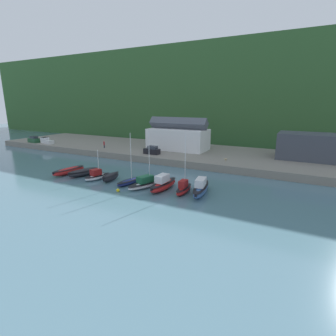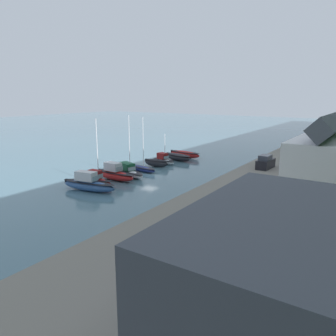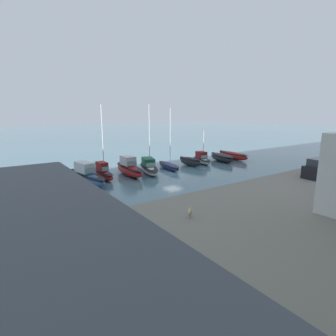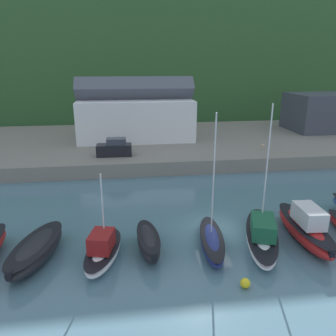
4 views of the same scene
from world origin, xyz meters
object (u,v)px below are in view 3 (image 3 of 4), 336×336
moored_boat_6 (129,168)px  moored_boat_2 (202,159)px  moored_boat_1 (222,157)px  moored_boat_8 (86,176)px  moored_boat_3 (190,161)px  moored_boat_7 (103,173)px  parked_car_0 (319,169)px  dog_on_quay (190,211)px  moored_boat_0 (233,155)px  moored_boat_5 (149,167)px  moored_boat_4 (169,166)px  mooring_buoy_0 (150,163)px

moored_boat_6 → moored_boat_2: bearing=-174.4°
moored_boat_1 → moored_boat_6: size_ratio=0.89×
moored_boat_8 → moored_boat_3: bearing=174.6°
moored_boat_6 → moored_boat_8: (6.48, 1.12, -0.01)m
moored_boat_7 → moored_boat_2: bearing=179.9°
moored_boat_1 → moored_boat_3: 7.35m
parked_car_0 → dog_on_quay: size_ratio=5.35×
moored_boat_0 → moored_boat_8: (28.78, 1.66, 0.26)m
moored_boat_1 → moored_boat_5: (15.44, -0.01, 0.02)m
moored_boat_5 → moored_boat_6: 3.32m
moored_boat_4 → parked_car_0: size_ratio=2.21×
moored_boat_4 → moored_boat_5: size_ratio=0.95×
parked_car_0 → mooring_buoy_0: (7.81, -23.86, -2.28)m
moored_boat_0 → moored_boat_1: 3.57m
moored_boat_1 → dog_on_quay: size_ratio=8.64×
moored_boat_3 → moored_boat_1: bearing=175.3°
moored_boat_5 → moored_boat_6: size_ratio=1.28×
moored_boat_6 → parked_car_0: 23.85m
moored_boat_2 → mooring_buoy_0: size_ratio=10.02×
moored_boat_4 → moored_boat_6: bearing=9.1°
moored_boat_4 → moored_boat_8: bearing=13.5°
moored_boat_5 → dog_on_quay: (8.51, 20.05, 1.35)m
moored_boat_0 → moored_boat_2: (7.89, -0.12, 0.00)m
moored_boat_7 → moored_boat_8: 2.83m
moored_boat_2 → moored_boat_4: size_ratio=0.62×
moored_boat_0 → moored_boat_4: (15.34, 0.45, -0.19)m
moored_boat_3 → parked_car_0: parked_car_0 is taller
moored_boat_2 → moored_boat_3: 3.04m
moored_boat_6 → moored_boat_3: bearing=-176.3°
moored_boat_5 → mooring_buoy_0: 5.35m
moored_boat_4 → moored_boat_5: bearing=8.2°
moored_boat_4 → moored_boat_6: size_ratio=1.21×
moored_boat_5 → mooring_buoy_0: (-2.85, -4.50, -0.47)m
moored_boat_0 → moored_boat_7: 26.19m
moored_boat_2 → mooring_buoy_0: bearing=-12.4°
moored_boat_1 → mooring_buoy_0: moored_boat_1 is taller
dog_on_quay → moored_boat_8: bearing=135.7°
moored_boat_3 → moored_boat_7: 15.29m
mooring_buoy_0 → moored_boat_3: bearing=139.6°
moored_boat_3 → mooring_buoy_0: size_ratio=8.52×
moored_boat_4 → moored_boat_7: moored_boat_7 is taller
moored_boat_7 → mooring_buoy_0: (-10.05, -4.61, -0.57)m
moored_boat_1 → moored_boat_7: size_ratio=0.70×
moored_boat_2 → moored_boat_8: moored_boat_2 is taller
moored_boat_4 → moored_boat_1: bearing=-171.7°
moored_boat_1 → moored_boat_4: (11.80, -0.00, -0.20)m
mooring_buoy_0 → parked_car_0: bearing=108.1°
moored_boat_2 → moored_boat_5: moored_boat_5 is taller
moored_boat_7 → dog_on_quay: moored_boat_7 is taller
moored_boat_4 → moored_boat_7: 10.85m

